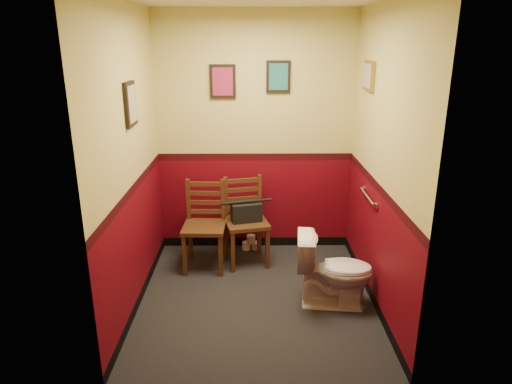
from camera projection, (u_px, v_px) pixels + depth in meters
floor at (256, 298)px, 4.41m from camera, size 2.20×2.40×0.00m
wall_back at (255, 136)px, 5.12m from camera, size 2.20×0.00×2.70m
wall_front at (258, 212)px, 2.84m from camera, size 2.20×0.00×2.70m
wall_left at (130, 163)px, 3.97m from camera, size 0.00×2.40×2.70m
wall_right at (382, 163)px, 3.99m from camera, size 0.00×2.40×2.70m
grab_bar at (368, 197)px, 4.36m from camera, size 0.05×0.56×0.06m
framed_print_back_a at (223, 82)px, 4.91m from camera, size 0.28×0.04×0.36m
framed_print_back_b at (278, 77)px, 4.90m from camera, size 0.26×0.04×0.34m
framed_print_left at (131, 104)px, 3.91m from camera, size 0.04×0.30×0.38m
framed_print_right at (369, 76)px, 4.34m from camera, size 0.04×0.34×0.28m
toilet at (334, 271)px, 4.20m from camera, size 0.75×0.47×0.70m
toilet_brush at (349, 295)px, 4.33m from camera, size 0.12×0.12×0.41m
chair_left at (205, 225)px, 4.91m from camera, size 0.46×0.46×0.95m
chair_right at (246, 221)px, 5.02m from camera, size 0.53×0.53×0.95m
handbag at (246, 212)px, 4.94m from camera, size 0.35×0.24×0.24m
tp_stack at (251, 243)px, 5.42m from camera, size 0.21×0.11×0.19m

